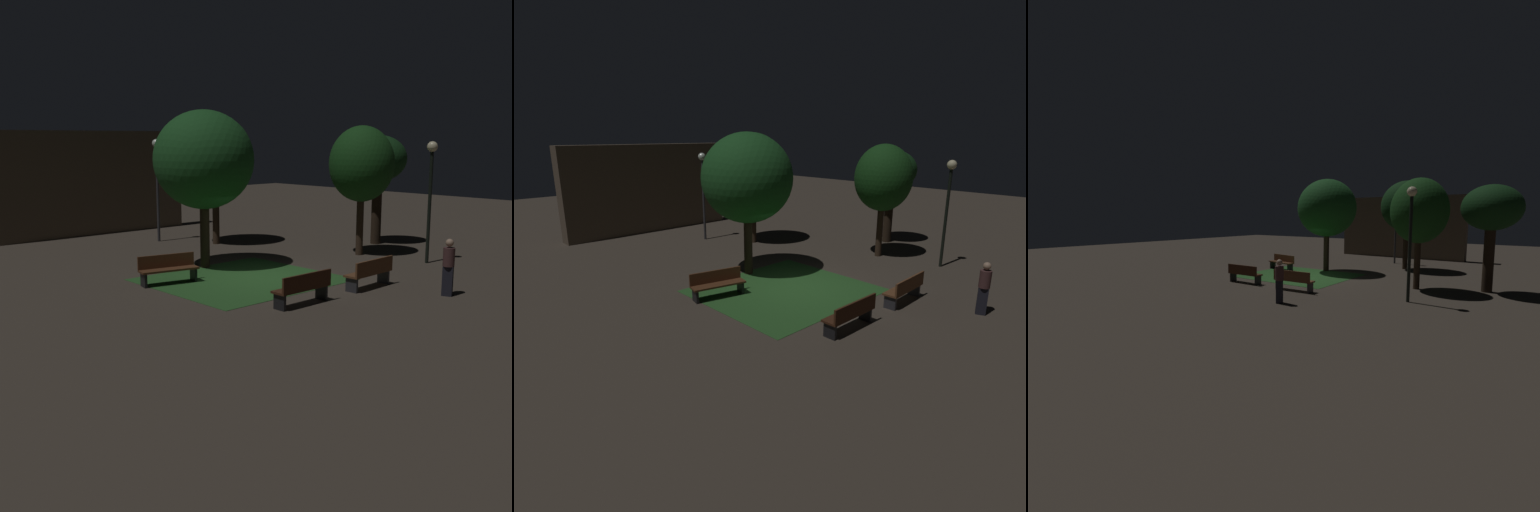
# 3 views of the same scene
# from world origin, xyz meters

# --- Properties ---
(ground_plane) EXTENTS (60.00, 60.00, 0.00)m
(ground_plane) POSITION_xyz_m (0.00, 0.00, 0.00)
(ground_plane) COLOR #473D33
(grass_lawn) EXTENTS (5.44, 4.92, 0.01)m
(grass_lawn) POSITION_xyz_m (-0.59, 0.24, 0.01)
(grass_lawn) COLOR #2D6028
(grass_lawn) RESTS_ON ground
(bench_path_side) EXTENTS (1.80, 0.49, 0.88)m
(bench_path_side) POSITION_xyz_m (-1.42, -3.14, 0.48)
(bench_path_side) COLOR #422314
(bench_path_side) RESTS_ON ground
(bench_front_right) EXTENTS (1.82, 0.57, 0.88)m
(bench_front_right) POSITION_xyz_m (1.43, -3.14, 0.48)
(bench_front_right) COLOR brown
(bench_front_right) RESTS_ON ground
(bench_corner) EXTENTS (1.86, 0.87, 0.88)m
(bench_corner) POSITION_xyz_m (-2.59, 1.34, 0.48)
(bench_corner) COLOR #512D19
(bench_corner) RESTS_ON ground
(tree_right_canopy) EXTENTS (2.31, 2.31, 4.46)m
(tree_right_canopy) POSITION_xyz_m (8.02, 1.61, 3.41)
(tree_right_canopy) COLOR #2D2116
(tree_right_canopy) RESTS_ON ground
(tree_lawn_side) EXTENTS (3.34, 3.34, 5.25)m
(tree_lawn_side) POSITION_xyz_m (-0.27, 2.50, 3.61)
(tree_lawn_side) COLOR #2D2116
(tree_lawn_side) RESTS_ON ground
(tree_back_right) EXTENTS (2.40, 2.40, 4.79)m
(tree_back_right) POSITION_xyz_m (5.47, 0.46, 3.37)
(tree_back_right) COLOR #38281C
(tree_back_right) RESTS_ON ground
(tree_near_wall) EXTENTS (2.99, 2.99, 5.25)m
(tree_near_wall) POSITION_xyz_m (3.10, 6.06, 3.74)
(tree_near_wall) COLOR #38281C
(tree_near_wall) RESTS_ON ground
(lamp_post_plaza_east) EXTENTS (0.36, 0.36, 4.29)m
(lamp_post_plaza_east) POSITION_xyz_m (1.70, 8.20, 2.94)
(lamp_post_plaza_east) COLOR #333338
(lamp_post_plaza_east) RESTS_ON ground
(lamp_post_path_center) EXTENTS (0.36, 0.36, 4.22)m
(lamp_post_path_center) POSITION_xyz_m (5.96, -2.16, 2.90)
(lamp_post_path_center) COLOR black
(lamp_post_path_center) RESTS_ON ground
(pedestrian) EXTENTS (0.32, 0.33, 1.61)m
(pedestrian) POSITION_xyz_m (2.27, -5.15, 0.85)
(pedestrian) COLOR black
(pedestrian) RESTS_ON ground
(building_wall_backdrop) EXTENTS (9.20, 0.80, 4.65)m
(building_wall_backdrop) POSITION_xyz_m (0.74, 11.97, 2.33)
(building_wall_backdrop) COLOR brown
(building_wall_backdrop) RESTS_ON ground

